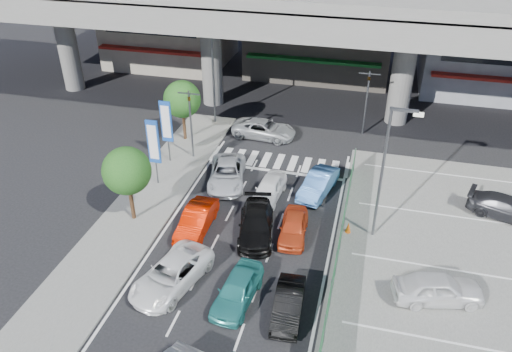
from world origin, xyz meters
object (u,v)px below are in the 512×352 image
(sedan_white_front_mid, at_px, (269,189))
(tree_far, at_px, (182,99))
(wagon_silver_front_left, at_px, (227,174))
(taxi_teal_mid, at_px, (237,290))
(hatch_black_mid_right, at_px, (288,304))
(taxi_orange_left, at_px, (197,220))
(sedan_white_mid_left, at_px, (172,274))
(traffic_cone, at_px, (348,227))
(sedan_black_mid, at_px, (256,224))
(parked_sedan_white, at_px, (438,288))
(street_lamp_left, at_px, (215,68))
(traffic_light_left, at_px, (190,108))
(tree_near, at_px, (127,171))
(crossing_wagon_silver, at_px, (264,129))
(signboard_near, at_px, (154,144))
(signboard_far, at_px, (166,123))
(traffic_light_right, at_px, (368,87))
(street_lamp_right, at_px, (387,164))
(kei_truck_front_right, at_px, (318,184))
(parked_sedan_dgrey, at_px, (507,208))
(taxi_orange_right, at_px, (294,227))

(sedan_white_front_mid, bearing_deg, tree_far, 147.32)
(wagon_silver_front_left, bearing_deg, taxi_teal_mid, -82.70)
(sedan_white_front_mid, bearing_deg, hatch_black_mid_right, -67.10)
(taxi_orange_left, bearing_deg, sedan_white_mid_left, -86.06)
(sedan_white_mid_left, bearing_deg, traffic_cone, 53.06)
(sedan_black_mid, xyz_separation_m, sedan_white_front_mid, (-0.13, 3.85, -0.03))
(wagon_silver_front_left, bearing_deg, parked_sedan_white, -43.46)
(street_lamp_left, distance_m, parked_sedan_white, 23.68)
(traffic_light_left, relative_size, tree_near, 1.08)
(sedan_white_front_mid, height_order, traffic_cone, sedan_white_front_mid)
(tree_near, height_order, hatch_black_mid_right, tree_near)
(sedan_black_mid, bearing_deg, crossing_wagon_silver, 90.06)
(taxi_orange_left, xyz_separation_m, traffic_cone, (8.56, 1.89, -0.30))
(signboard_near, xyz_separation_m, tree_near, (0.20, -3.99, 0.32))
(signboard_far, height_order, sedan_white_front_mid, signboard_far)
(traffic_cone, bearing_deg, wagon_silver_front_left, 157.32)
(crossing_wagon_silver, bearing_deg, taxi_teal_mid, -166.72)
(traffic_light_right, bearing_deg, street_lamp_right, -82.66)
(tree_far, distance_m, crossing_wagon_silver, 6.72)
(traffic_light_right, height_order, signboard_near, traffic_light_right)
(tree_near, bearing_deg, wagon_silver_front_left, 52.03)
(tree_far, bearing_deg, tree_near, -85.64)
(signboard_far, distance_m, sedan_white_front_mid, 8.71)
(kei_truck_front_right, bearing_deg, tree_far, 169.63)
(tree_near, relative_size, parked_sedan_dgrey, 1.07)
(traffic_light_right, xyz_separation_m, parked_sedan_dgrey, (9.13, -9.29, -3.22))
(sedan_white_mid_left, xyz_separation_m, traffic_cone, (8.21, 6.48, -0.30))
(taxi_teal_mid, distance_m, sedan_white_front_mid, 9.15)
(signboard_near, xyz_separation_m, traffic_cone, (12.80, -2.12, -2.67))
(taxi_orange_left, relative_size, parked_sedan_dgrey, 0.93)
(hatch_black_mid_right, height_order, parked_sedan_dgrey, parked_sedan_dgrey)
(traffic_cone, bearing_deg, parked_sedan_dgrey, 23.05)
(parked_sedan_white, bearing_deg, hatch_black_mid_right, 97.67)
(taxi_orange_right, bearing_deg, taxi_orange_left, -175.69)
(taxi_orange_right, bearing_deg, sedan_white_mid_left, -137.94)
(traffic_light_left, bearing_deg, taxi_teal_mid, -61.05)
(sedan_white_front_mid, bearing_deg, wagon_silver_front_left, 165.82)
(street_lamp_right, xyz_separation_m, hatch_black_mid_right, (-3.73, -7.06, -4.16))
(parked_sedan_white, bearing_deg, taxi_orange_right, 53.69)
(traffic_light_left, relative_size, taxi_teal_mid, 1.28)
(signboard_near, xyz_separation_m, taxi_orange_right, (9.78, -3.19, -2.43))
(street_lamp_right, relative_size, signboard_far, 1.70)
(tree_near, bearing_deg, hatch_black_mid_right, -25.86)
(parked_sedan_white, bearing_deg, street_lamp_right, 21.43)
(tree_far, distance_m, taxi_orange_left, 11.89)
(crossing_wagon_silver, bearing_deg, signboard_far, 138.30)
(traffic_light_right, xyz_separation_m, traffic_cone, (0.10, -13.13, -3.55))
(tree_far, bearing_deg, street_lamp_right, -29.58)
(street_lamp_right, bearing_deg, sedan_black_mid, -167.15)
(sedan_white_front_mid, relative_size, crossing_wagon_silver, 0.78)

